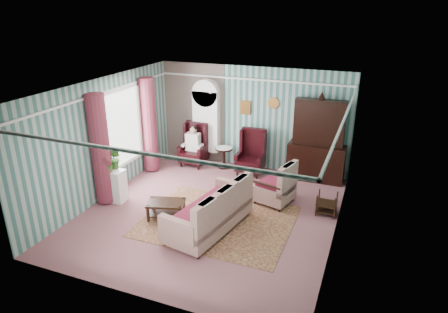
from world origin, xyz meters
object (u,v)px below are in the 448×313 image
at_px(dresser_hutch, 318,138).
at_px(plant_stand, 114,185).
at_px(wingback_right, 251,153).
at_px(sofa, 208,209).
at_px(bookcase, 206,126).
at_px(nest_table, 327,203).
at_px(wingback_left, 193,145).
at_px(seated_woman, 193,146).
at_px(round_side_table, 224,158).
at_px(coffee_table, 166,210).
at_px(floral_armchair, 275,183).

relative_size(dresser_hutch, plant_stand, 2.95).
distance_m(wingback_right, sofa, 3.14).
bearing_deg(dresser_hutch, wingback_right, -171.23).
distance_m(bookcase, nest_table, 4.37).
height_order(wingback_left, wingback_right, same).
bearing_deg(dresser_hutch, seated_woman, -175.59).
height_order(round_side_table, sofa, sofa).
xyz_separation_m(dresser_hutch, round_side_table, (-2.60, -0.12, -0.88)).
distance_m(seated_woman, coffee_table, 3.17).
height_order(bookcase, nest_table, bookcase).
bearing_deg(coffee_table, round_side_table, 87.91).
distance_m(wingback_right, nest_table, 2.81).
xyz_separation_m(dresser_hutch, wingback_right, (-1.75, -0.27, -0.55)).
relative_size(bookcase, sofa, 1.04).
distance_m(seated_woman, nest_table, 4.37).
height_order(round_side_table, floral_armchair, floral_armchair).
distance_m(bookcase, coffee_table, 3.59).
bearing_deg(bookcase, wingback_left, -122.66).
distance_m(dresser_hutch, sofa, 3.84).
bearing_deg(coffee_table, sofa, -4.79).
height_order(bookcase, plant_stand, bookcase).
xyz_separation_m(bookcase, seated_woman, (-0.25, -0.39, -0.53)).
relative_size(wingback_right, sofa, 0.58).
bearing_deg(floral_armchair, round_side_table, 64.94).
relative_size(seated_woman, nest_table, 2.19).
bearing_deg(wingback_right, floral_armchair, -53.33).
bearing_deg(nest_table, wingback_right, 146.25).
relative_size(wingback_right, round_side_table, 2.08).
distance_m(wingback_left, plant_stand, 2.87).
distance_m(seated_woman, plant_stand, 2.87).
bearing_deg(wingback_right, sofa, -88.17).
height_order(sofa, coffee_table, sofa).
bearing_deg(coffee_table, wingback_left, 104.43).
xyz_separation_m(seated_woman, floral_armchair, (2.82, -1.44, -0.09)).
height_order(wingback_right, floral_armchair, wingback_right).
bearing_deg(sofa, dresser_hutch, -15.28).
xyz_separation_m(dresser_hutch, seated_woman, (-3.50, -0.27, -0.59)).
bearing_deg(wingback_right, dresser_hutch, 8.77).
relative_size(dresser_hutch, coffee_table, 2.88).
xyz_separation_m(bookcase, floral_armchair, (2.57, -1.83, -0.62)).
height_order(seated_woman, nest_table, seated_woman).
bearing_deg(round_side_table, wingback_right, -10.01).
relative_size(sofa, coffee_table, 2.64).
distance_m(bookcase, sofa, 3.92).
xyz_separation_m(seated_woman, sofa, (1.85, -3.13, -0.10)).
distance_m(dresser_hutch, coffee_table, 4.39).
height_order(wingback_right, round_side_table, wingback_right).
distance_m(wingback_left, wingback_right, 1.75).
height_order(nest_table, coffee_table, nest_table).
xyz_separation_m(wingback_left, coffee_table, (0.78, -3.04, -0.42)).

